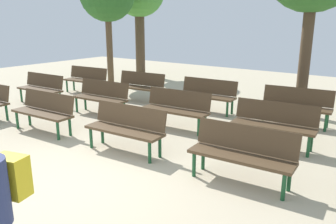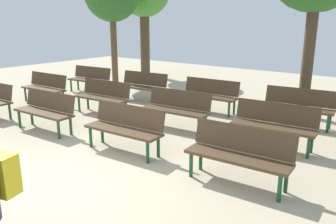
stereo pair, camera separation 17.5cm
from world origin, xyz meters
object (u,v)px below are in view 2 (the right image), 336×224
Objects in this scene: bench_r2_c0 at (90,78)px; bench_r2_c2 at (209,93)px; bench_r1_c0 at (45,86)px; bench_r2_c1 at (143,85)px; bench_r0_c1 at (46,109)px; bench_r1_c2 at (177,107)px; bench_r2_c3 at (298,105)px; bench_r0_c2 at (125,126)px; bench_r0_c3 at (239,152)px; bench_r1_c3 at (274,123)px; bench_r1_c1 at (103,95)px.

bench_r2_c0 is 4.54m from bench_r2_c2.
bench_r2_c1 is at bearing 39.15° from bench_r1_c0.
bench_r2_c2 is at bearing 57.37° from bench_r0_c1.
bench_r2_c3 is (2.13, 1.91, 0.00)m from bench_r1_c2.
bench_r0_c1 is 1.00× the size of bench_r0_c2.
bench_r2_c1 is at bearing 142.78° from bench_r0_c3.
bench_r0_c2 is 1.00× the size of bench_r1_c3.
bench_r2_c3 is at bearing 56.44° from bench_r0_c2.
bench_r1_c1 is at bearing 159.05° from bench_r0_c3.
bench_r0_c1 is at bearing -58.35° from bench_r2_c0.
bench_r2_c3 is (-0.08, 1.75, 0.00)m from bench_r1_c3.
bench_r1_c1 and bench_r1_c3 have the same top height.
bench_r1_c1 is (-0.05, 1.75, 0.00)m from bench_r0_c1.
bench_r1_c3 is at bearing -93.05° from bench_r2_c3.
bench_r0_c1 is 1.00× the size of bench_r2_c2.
bench_r2_c1 and bench_r2_c2 have the same top height.
bench_r1_c3 is (4.45, 2.08, 0.00)m from bench_r0_c1.
bench_r2_c3 is at bearing 37.48° from bench_r1_c2.
bench_r1_c1 is at bearing -37.99° from bench_r2_c0.
bench_r0_c2 is at bearing 1.49° from bench_r0_c1.
bench_r0_c1 and bench_r2_c2 have the same top height.
bench_r2_c1 is at bearing 142.85° from bench_r1_c2.
bench_r0_c1 and bench_r1_c3 have the same top height.
bench_r0_c2 is 2.29m from bench_r0_c3.
bench_r1_c0 is (-4.68, 1.35, 0.00)m from bench_r0_c2.
bench_r1_c2 is 4.91m from bench_r2_c0.
bench_r0_c2 is at bearing -57.99° from bench_r2_c1.
bench_r0_c2 is at bearing -37.27° from bench_r1_c1.
bench_r0_c2 is 1.00× the size of bench_r1_c1.
bench_r2_c2 is at bearing 141.59° from bench_r1_c3.
bench_r1_c0 and bench_r2_c2 have the same top height.
bench_r0_c2 and bench_r2_c1 have the same top height.
bench_r0_c2 is 1.00× the size of bench_r2_c0.
bench_r1_c0 and bench_r1_c3 have the same top height.
bench_r2_c1 is at bearing 123.31° from bench_r0_c2.
bench_r0_c2 and bench_r2_c2 have the same top height.
bench_r1_c0 and bench_r1_c1 have the same top height.
bench_r2_c2 is (-2.39, 1.57, 0.00)m from bench_r1_c3.
bench_r1_c3 is at bearing 0.63° from bench_r1_c1.
bench_r1_c0 is at bearing 166.36° from bench_r0_c3.
bench_r1_c2 and bench_r2_c1 have the same top height.
bench_r0_c3 and bench_r1_c0 have the same top height.
bench_r2_c1 is (-0.16, 1.74, 0.00)m from bench_r1_c1.
bench_r0_c2 and bench_r2_c3 have the same top height.
bench_r0_c3 is (2.29, 0.11, 0.00)m from bench_r0_c2.
bench_r2_c2 is (-2.53, 3.35, 0.00)m from bench_r0_c3.
bench_r1_c0 is at bearing -143.22° from bench_r2_c1.
bench_r2_c0 is (-4.71, 1.40, 0.00)m from bench_r1_c2.
bench_r1_c0 is 2.92m from bench_r2_c1.
bench_r1_c2 is 1.00× the size of bench_r1_c3.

